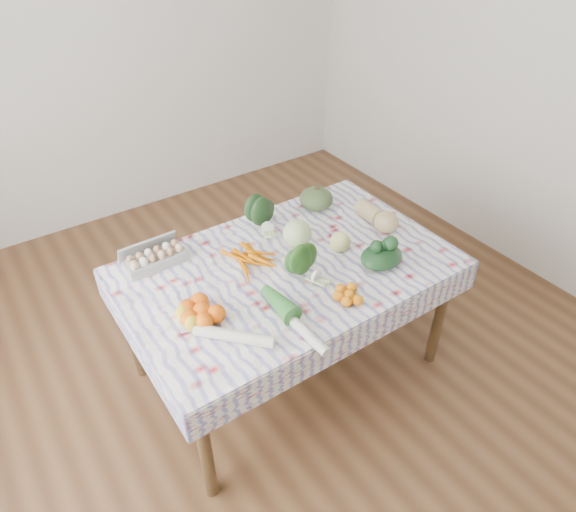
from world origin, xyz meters
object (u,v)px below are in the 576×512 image
object	(u,v)px
egg_carton	(156,259)
grapefruit	(340,242)
dining_table	(288,278)
cabbage	(297,233)
kabocha_squash	(316,199)
butternut_squash	(377,215)

from	to	relation	value
egg_carton	grapefruit	xyz separation A→B (m)	(0.85, -0.42, 0.01)
dining_table	cabbage	size ratio (longest dim) A/B	10.60
egg_carton	kabocha_squash	bearing A→B (deg)	-2.10
egg_carton	grapefruit	distance (m)	0.95
kabocha_squash	butternut_squash	world-z (taller)	butternut_squash
egg_carton	butternut_squash	size ratio (longest dim) A/B	1.11
egg_carton	butternut_squash	bearing A→B (deg)	-17.97
dining_table	grapefruit	xyz separation A→B (m)	(0.30, -0.05, 0.14)
dining_table	egg_carton	distance (m)	0.68
dining_table	kabocha_squash	bearing A→B (deg)	38.88
cabbage	butternut_squash	world-z (taller)	cabbage
kabocha_squash	grapefruit	bearing A→B (deg)	-110.43
kabocha_squash	grapefruit	xyz separation A→B (m)	(-0.15, -0.41, -0.01)
cabbage	grapefruit	size ratio (longest dim) A/B	1.38
egg_carton	grapefruit	world-z (taller)	grapefruit
dining_table	egg_carton	bearing A→B (deg)	145.99
egg_carton	kabocha_squash	size ratio (longest dim) A/B	1.59
egg_carton	cabbage	world-z (taller)	cabbage
egg_carton	cabbage	xyz separation A→B (m)	(0.69, -0.25, 0.03)
cabbage	grapefruit	world-z (taller)	cabbage
egg_carton	kabocha_squash	distance (m)	1.01
dining_table	kabocha_squash	distance (m)	0.60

